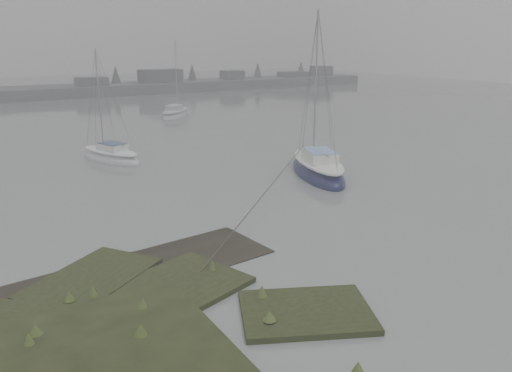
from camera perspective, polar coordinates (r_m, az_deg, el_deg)
name	(u,v)px	position (r m, az deg, el deg)	size (l,w,h in m)	color
ground	(62,139)	(41.31, -21.31, 5.07)	(160.00, 160.00, 0.00)	slate
far_shoreline	(200,84)	(79.77, -6.36, 11.51)	(60.00, 8.00, 4.15)	#4C4F51
sailboat_main	(318,170)	(27.96, 7.06, 1.83)	(4.48, 7.10, 9.53)	#12133D
sailboat_white	(111,157)	(32.54, -16.25, 3.21)	(3.45, 5.45, 7.32)	silver
sailboat_far_b	(175,115)	(50.38, -9.19, 8.06)	(5.14, 5.45, 7.97)	#AFB3B9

